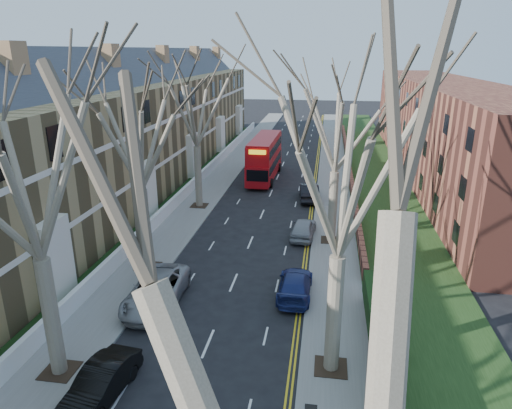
% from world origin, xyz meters
% --- Properties ---
extents(pavement_left, '(3.00, 102.00, 0.12)m').
position_xyz_m(pavement_left, '(-6.00, 39.00, 0.06)').
color(pavement_left, slate).
rests_on(pavement_left, ground).
extents(pavement_right, '(3.00, 102.00, 0.12)m').
position_xyz_m(pavement_right, '(6.00, 39.00, 0.06)').
color(pavement_right, slate).
rests_on(pavement_right, ground).
extents(terrace_left, '(9.70, 78.00, 13.60)m').
position_xyz_m(terrace_left, '(-13.65, 31.00, 5.53)').
color(terrace_left, olive).
rests_on(terrace_left, ground).
extents(flats_right, '(13.97, 54.00, 10.00)m').
position_xyz_m(flats_right, '(17.46, 43.00, 4.98)').
color(flats_right, brown).
rests_on(flats_right, ground).
extents(front_wall_left, '(0.30, 78.00, 1.00)m').
position_xyz_m(front_wall_left, '(-7.65, 31.00, 0.62)').
color(front_wall_left, white).
rests_on(front_wall_left, ground).
extents(grass_verge_right, '(6.00, 102.00, 0.06)m').
position_xyz_m(grass_verge_right, '(10.50, 39.00, 0.15)').
color(grass_verge_right, '#1A3212').
rests_on(grass_verge_right, ground).
extents(tree_left_mid, '(10.50, 10.50, 14.71)m').
position_xyz_m(tree_left_mid, '(-5.70, 6.00, 9.56)').
color(tree_left_mid, '#716551').
rests_on(tree_left_mid, ground).
extents(tree_left_far, '(10.15, 10.15, 14.22)m').
position_xyz_m(tree_left_far, '(-5.70, 16.00, 9.24)').
color(tree_left_far, '#716551').
rests_on(tree_left_far, ground).
extents(tree_left_dist, '(10.50, 10.50, 14.71)m').
position_xyz_m(tree_left_dist, '(-5.70, 28.00, 9.56)').
color(tree_left_dist, '#716551').
rests_on(tree_left_dist, ground).
extents(tree_right_mid, '(10.50, 10.50, 14.71)m').
position_xyz_m(tree_right_mid, '(5.70, 8.00, 9.56)').
color(tree_right_mid, '#716551').
rests_on(tree_right_mid, ground).
extents(tree_right_far, '(10.15, 10.15, 14.22)m').
position_xyz_m(tree_right_far, '(5.70, 22.00, 9.24)').
color(tree_right_far, '#716551').
rests_on(tree_right_far, ground).
extents(double_decker_bus, '(2.77, 10.35, 4.34)m').
position_xyz_m(double_decker_bus, '(-1.33, 38.16, 2.13)').
color(double_decker_bus, '#A70B11').
rests_on(double_decker_bus, ground).
extents(car_left_mid, '(1.90, 4.31, 1.38)m').
position_xyz_m(car_left_mid, '(-3.26, 4.94, 0.69)').
color(car_left_mid, black).
rests_on(car_left_mid, ground).
extents(car_left_far, '(2.94, 5.85, 1.59)m').
position_xyz_m(car_left_far, '(-3.62, 12.02, 0.79)').
color(car_left_far, gray).
rests_on(car_left_far, ground).
extents(car_right_near, '(1.86, 4.52, 1.31)m').
position_xyz_m(car_right_near, '(3.70, 14.09, 0.65)').
color(car_right_near, navy).
rests_on(car_right_near, ground).
extents(car_right_mid, '(1.93, 4.19, 1.39)m').
position_xyz_m(car_right_mid, '(3.68, 22.60, 0.70)').
color(car_right_mid, gray).
rests_on(car_right_mid, ground).
extents(car_right_far, '(2.05, 4.78, 1.53)m').
position_xyz_m(car_right_far, '(3.70, 31.52, 0.77)').
color(car_right_far, black).
rests_on(car_right_far, ground).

